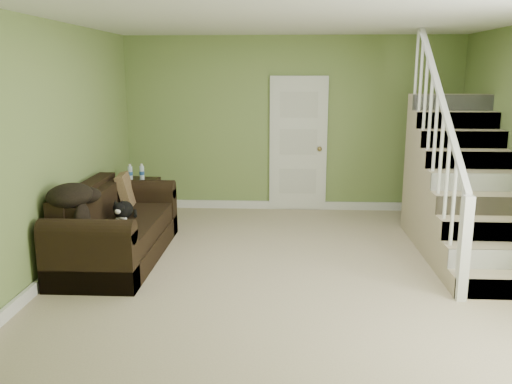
# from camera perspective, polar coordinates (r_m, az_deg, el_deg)

# --- Properties ---
(floor) EXTENTS (5.00, 5.50, 0.01)m
(floor) POSITION_cam_1_polar(r_m,az_deg,el_deg) (5.81, 3.91, -8.47)
(floor) COLOR tan
(floor) RESTS_ON ground
(ceiling) EXTENTS (5.00, 5.50, 0.01)m
(ceiling) POSITION_cam_1_polar(r_m,az_deg,el_deg) (5.44, 4.34, 17.98)
(ceiling) COLOR white
(ceiling) RESTS_ON wall_back
(wall_back) EXTENTS (5.00, 0.04, 2.60)m
(wall_back) POSITION_cam_1_polar(r_m,az_deg,el_deg) (8.21, 3.79, 7.09)
(wall_back) COLOR #79934F
(wall_back) RESTS_ON floor
(wall_front) EXTENTS (5.00, 0.04, 2.60)m
(wall_front) POSITION_cam_1_polar(r_m,az_deg,el_deg) (2.79, 5.08, -3.87)
(wall_front) COLOR #79934F
(wall_front) RESTS_ON floor
(wall_left) EXTENTS (0.04, 5.50, 2.60)m
(wall_left) POSITION_cam_1_polar(r_m,az_deg,el_deg) (5.98, -20.67, 4.24)
(wall_left) COLOR #79934F
(wall_left) RESTS_ON floor
(baseboard_back) EXTENTS (5.00, 0.04, 0.12)m
(baseboard_back) POSITION_cam_1_polar(r_m,az_deg,el_deg) (8.39, 3.67, -1.39)
(baseboard_back) COLOR white
(baseboard_back) RESTS_ON floor
(baseboard_left) EXTENTS (0.04, 5.50, 0.12)m
(baseboard_left) POSITION_cam_1_polar(r_m,az_deg,el_deg) (6.25, -19.53, -7.06)
(baseboard_left) COLOR white
(baseboard_left) RESTS_ON floor
(door) EXTENTS (0.86, 0.12, 2.02)m
(door) POSITION_cam_1_polar(r_m,az_deg,el_deg) (8.20, 4.47, 5.01)
(door) COLOR white
(door) RESTS_ON floor
(staircase) EXTENTS (1.00, 2.51, 2.82)m
(staircase) POSITION_cam_1_polar(r_m,az_deg,el_deg) (6.88, 20.74, -0.35)
(staircase) COLOR tan
(staircase) RESTS_ON floor
(sofa) EXTENTS (0.92, 2.13, 0.84)m
(sofa) POSITION_cam_1_polar(r_m,az_deg,el_deg) (6.34, -14.68, -4.00)
(sofa) COLOR black
(sofa) RESTS_ON floor
(side_table) EXTENTS (0.55, 0.55, 0.84)m
(side_table) POSITION_cam_1_polar(r_m,az_deg,el_deg) (7.77, -12.26, -0.89)
(side_table) COLOR black
(side_table) RESTS_ON floor
(cat) EXTENTS (0.26, 0.54, 0.26)m
(cat) POSITION_cam_1_polar(r_m,az_deg,el_deg) (6.28, -13.84, -1.87)
(cat) COLOR black
(cat) RESTS_ON sofa
(banana) EXTENTS (0.17, 0.22, 0.06)m
(banana) POSITION_cam_1_polar(r_m,az_deg,el_deg) (5.83, -14.17, -3.71)
(banana) COLOR yellow
(banana) RESTS_ON sofa
(throw_pillow) EXTENTS (0.24, 0.43, 0.43)m
(throw_pillow) POSITION_cam_1_polar(r_m,az_deg,el_deg) (6.92, -13.53, 0.18)
(throw_pillow) COLOR #4A351D
(throw_pillow) RESTS_ON sofa
(throw_blanket) EXTENTS (0.45, 0.58, 0.23)m
(throw_blanket) POSITION_cam_1_polar(r_m,az_deg,el_deg) (5.73, -19.01, -0.34)
(throw_blanket) COLOR black
(throw_blanket) RESTS_ON sofa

